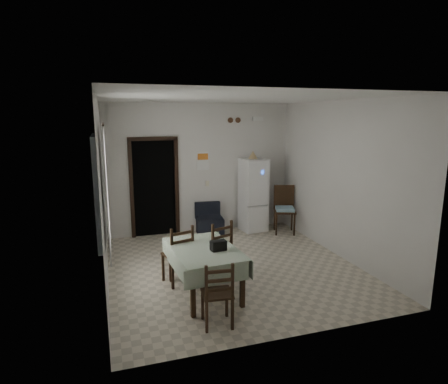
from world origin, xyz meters
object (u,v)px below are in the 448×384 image
object	(u,v)px
dining_table	(204,271)
dining_chair_far_right	(216,249)
corner_chair	(285,210)
fridge	(253,195)
dining_chair_far_left	(178,254)
navy_seat	(210,219)
dining_chair_near_head	(217,292)

from	to	relation	value
dining_table	dining_chair_far_right	bearing A→B (deg)	51.87
corner_chair	fridge	bearing A→B (deg)	163.83
dining_chair_far_right	dining_chair_far_left	bearing A→B (deg)	-21.21
dining_chair_far_left	fridge	bearing A→B (deg)	-149.53
dining_table	dining_chair_far_right	world-z (taller)	dining_chair_far_right
fridge	navy_seat	world-z (taller)	fridge
fridge	dining_chair_near_head	distance (m)	4.14
corner_chair	dining_chair_near_head	size ratio (longest dim) A/B	1.22
corner_chair	dining_table	distance (m)	3.41
fridge	corner_chair	xyz separation A→B (m)	(0.59, -0.43, -0.30)
fridge	dining_chair_far_left	world-z (taller)	fridge
corner_chair	dining_table	bearing A→B (deg)	-117.37
dining_chair_near_head	corner_chair	bearing A→B (deg)	-123.02
fridge	dining_chair_far_right	size ratio (longest dim) A/B	1.69
dining_chair_far_left	dining_chair_near_head	bearing A→B (deg)	84.59
dining_chair_near_head	dining_chair_far_left	bearing A→B (deg)	-74.60
corner_chair	dining_table	world-z (taller)	corner_chair
dining_table	dining_chair_far_right	size ratio (longest dim) A/B	1.39
fridge	dining_chair_near_head	bearing A→B (deg)	-124.93
dining_chair_far_left	dining_chair_near_head	world-z (taller)	dining_chair_far_left
fridge	dining_chair_far_left	size ratio (longest dim) A/B	1.73
dining_chair_far_left	dining_chair_far_right	size ratio (longest dim) A/B	0.97
navy_seat	dining_table	size ratio (longest dim) A/B	0.51
dining_table	dining_chair_far_left	world-z (taller)	dining_chair_far_left
dining_table	dining_chair_near_head	bearing A→B (deg)	-98.19
navy_seat	dining_chair_far_right	world-z (taller)	dining_chair_far_right
dining_table	dining_chair_far_left	xyz separation A→B (m)	(-0.30, 0.49, 0.13)
corner_chair	dining_chair_near_head	world-z (taller)	corner_chair
corner_chair	dining_chair_far_right	bearing A→B (deg)	-119.94
dining_chair_far_left	navy_seat	bearing A→B (deg)	-132.41
fridge	dining_chair_near_head	size ratio (longest dim) A/B	1.90
corner_chair	dining_chair_near_head	xyz separation A→B (m)	(-2.54, -3.21, -0.10)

